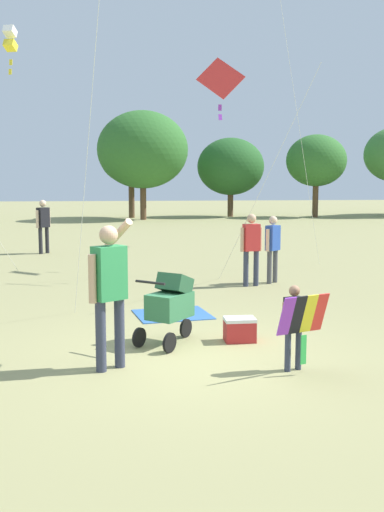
# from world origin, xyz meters

# --- Properties ---
(ground_plane) EXTENTS (120.00, 120.00, 0.00)m
(ground_plane) POSITION_xyz_m (0.00, 0.00, 0.00)
(ground_plane) COLOR #938E5B
(treeline_distant) EXTENTS (40.55, 7.39, 6.54)m
(treeline_distant) POSITION_xyz_m (5.93, 29.52, 4.00)
(treeline_distant) COLOR brown
(treeline_distant) RESTS_ON ground
(child_with_butterfly_kite) EXTENTS (0.68, 0.48, 1.07)m
(child_with_butterfly_kite) POSITION_xyz_m (1.28, -0.71, 0.65)
(child_with_butterfly_kite) COLOR #33384C
(child_with_butterfly_kite) RESTS_ON ground
(person_adult_flyer) EXTENTS (0.55, 0.71, 1.88)m
(person_adult_flyer) POSITION_xyz_m (-0.98, -0.36, 1.08)
(person_adult_flyer) COLOR #33384C
(person_adult_flyer) RESTS_ON ground
(stroller) EXTENTS (0.92, 1.02, 1.03)m
(stroller) POSITION_xyz_m (-0.13, 0.74, 0.61)
(stroller) COLOR black
(stroller) RESTS_ON ground
(kite_green_novelty) EXTENTS (2.48, 3.60, 6.09)m
(kite_green_novelty) POSITION_xyz_m (-3.46, 7.98, 5.72)
(kite_green_novelty) COLOR white
(kite_green_novelty) RESTS_ON ground
(kite_blue_high) EXTENTS (1.84, 3.55, 5.18)m
(kite_blue_high) POSITION_xyz_m (1.54, 6.30, 4.54)
(kite_blue_high) COLOR red
(kite_blue_high) RESTS_ON ground
(person_red_shirt) EXTENTS (0.42, 0.42, 1.71)m
(person_red_shirt) POSITION_xyz_m (-3.26, 11.88, 1.01)
(person_red_shirt) COLOR #232328
(person_red_shirt) RESTS_ON ground
(person_sitting_far) EXTENTS (0.51, 0.28, 1.60)m
(person_sitting_far) POSITION_xyz_m (2.03, 5.24, 0.94)
(person_sitting_far) COLOR #33384C
(person_sitting_far) RESTS_ON ground
(person_couple_left) EXTENTS (0.39, 0.37, 1.53)m
(person_couple_left) POSITION_xyz_m (2.60, 5.58, 0.90)
(person_couple_left) COLOR #4C4C51
(person_couple_left) RESTS_ON ground
(picnic_blanket) EXTENTS (1.42, 1.29, 0.02)m
(picnic_blanket) POSITION_xyz_m (0.05, 2.58, 0.01)
(picnic_blanket) COLOR #3366B2
(picnic_blanket) RESTS_ON ground
(cooler_box) EXTENTS (0.45, 0.33, 0.35)m
(cooler_box) POSITION_xyz_m (0.88, 0.73, 0.18)
(cooler_box) COLOR red
(cooler_box) RESTS_ON ground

